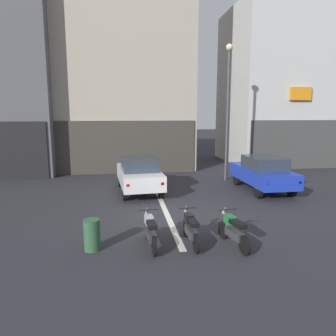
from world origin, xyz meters
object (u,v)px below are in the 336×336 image
Objects in this scene: car_white_crossing_near at (139,173)px; motorcycle_black_row_left_mid at (191,228)px; motorcycle_green_row_centre at (233,230)px; street_lamp at (228,100)px; motorcycle_silver_row_leftmost at (150,231)px; trash_bin at (92,235)px; car_blue_parked_kerbside at (263,172)px.

motorcycle_black_row_left_mid is (1.12, -6.18, -0.43)m from car_white_crossing_near.
street_lamp is at bearing 73.04° from motorcycle_green_row_centre.
motorcycle_silver_row_leftmost is (-0.01, -6.19, -0.43)m from car_white_crossing_near.
street_lamp is (4.85, 2.01, 3.45)m from car_white_crossing_near.
motorcycle_silver_row_leftmost is at bearing -120.64° from street_lamp.
motorcycle_black_row_left_mid is 1.17m from motorcycle_green_row_centre.
car_white_crossing_near is at bearing 75.70° from trash_bin.
trash_bin is (-2.70, -0.02, -0.03)m from motorcycle_black_row_left_mid.
trash_bin is at bearing -128.06° from street_lamp.
motorcycle_silver_row_leftmost is at bearing -135.86° from car_blue_parked_kerbside.
motorcycle_silver_row_leftmost is 1.14m from motorcycle_black_row_left_mid.
motorcycle_green_row_centre is 1.95× the size of trash_bin.
street_lamp is 9.80m from motorcycle_black_row_left_mid.
street_lamp is 4.29× the size of motorcycle_silver_row_leftmost.
street_lamp is 4.33× the size of motorcycle_green_row_centre.
trash_bin is (-6.43, -8.21, -3.91)m from street_lamp.
street_lamp is (-0.98, 2.54, 3.45)m from car_blue_parked_kerbside.
motorcycle_silver_row_leftmost is at bearing -90.12° from car_white_crossing_near.
street_lamp reaches higher than car_blue_parked_kerbside.
motorcycle_silver_row_leftmost is (-4.86, -8.21, -3.87)m from street_lamp.
motorcycle_silver_row_leftmost and motorcycle_green_row_centre have the same top height.
car_blue_parked_kerbside is at bearing -68.91° from street_lamp.
car_blue_parked_kerbside is at bearing 59.05° from motorcycle_green_row_centre.
street_lamp is at bearing 59.36° from motorcycle_silver_row_leftmost.
motorcycle_green_row_centre is (-3.57, -5.95, -0.43)m from car_blue_parked_kerbside.
car_white_crossing_near is at bearing 109.21° from motorcycle_green_row_centre.
car_white_crossing_near reaches higher than motorcycle_silver_row_leftmost.
car_blue_parked_kerbside is 4.85× the size of trash_bin.
street_lamp is at bearing 22.55° from car_white_crossing_near.
motorcycle_black_row_left_mid is at bearing -114.45° from street_lamp.
motorcycle_green_row_centre is at bearing -14.85° from motorcycle_black_row_left_mid.
motorcycle_green_row_centre reaches higher than trash_bin.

